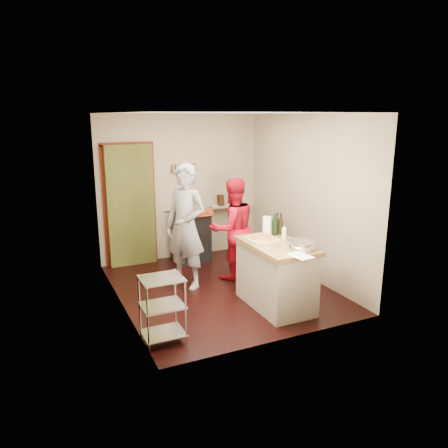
% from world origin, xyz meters
% --- Properties ---
extents(floor, '(3.50, 3.50, 0.00)m').
position_xyz_m(floor, '(0.00, 0.00, 0.00)').
color(floor, black).
rests_on(floor, ground).
extents(back_wall, '(3.00, 0.44, 2.60)m').
position_xyz_m(back_wall, '(-0.64, 1.78, 1.13)').
color(back_wall, tan).
rests_on(back_wall, ground).
extents(left_wall, '(0.04, 3.50, 2.60)m').
position_xyz_m(left_wall, '(-1.50, 0.00, 1.30)').
color(left_wall, tan).
rests_on(left_wall, ground).
extents(right_wall, '(0.04, 3.50, 2.60)m').
position_xyz_m(right_wall, '(1.50, 0.00, 1.30)').
color(right_wall, tan).
rests_on(right_wall, ground).
extents(ceiling, '(3.00, 3.50, 0.02)m').
position_xyz_m(ceiling, '(0.00, 0.00, 2.61)').
color(ceiling, white).
rests_on(ceiling, back_wall).
extents(stove, '(0.60, 0.63, 1.00)m').
position_xyz_m(stove, '(0.05, 1.42, 0.45)').
color(stove, black).
rests_on(stove, ground).
extents(wire_shelving, '(0.48, 0.40, 0.80)m').
position_xyz_m(wire_shelving, '(-1.28, -1.20, 0.44)').
color(wire_shelving, silver).
rests_on(wire_shelving, ground).
extents(island, '(0.70, 1.34, 1.21)m').
position_xyz_m(island, '(0.42, -0.90, 0.48)').
color(island, beige).
rests_on(island, ground).
extents(person_stripe, '(0.76, 0.82, 1.89)m').
position_xyz_m(person_stripe, '(-0.44, 0.29, 0.95)').
color(person_stripe, '#B1B2B7').
rests_on(person_stripe, ground).
extents(person_red, '(0.82, 0.66, 1.63)m').
position_xyz_m(person_red, '(0.36, 0.34, 0.81)').
color(person_red, '#AB0B1A').
rests_on(person_red, ground).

